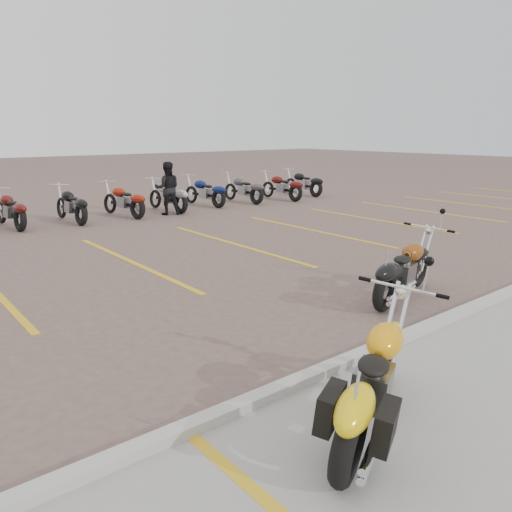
% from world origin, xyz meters
% --- Properties ---
extents(ground, '(100.00, 100.00, 0.00)m').
position_xyz_m(ground, '(0.00, 0.00, 0.00)').
color(ground, '#725A51').
rests_on(ground, ground).
extents(curb, '(60.00, 0.18, 0.12)m').
position_xyz_m(curb, '(0.00, -2.00, 0.06)').
color(curb, '#ADAAA3').
rests_on(curb, ground).
extents(parking_stripes, '(38.00, 5.50, 0.01)m').
position_xyz_m(parking_stripes, '(0.00, 4.00, 0.00)').
color(parking_stripes, gold).
rests_on(parking_stripes, ground).
extents(yellow_cruiser, '(2.09, 1.13, 0.93)m').
position_xyz_m(yellow_cruiser, '(-1.02, -2.97, 0.46)').
color(yellow_cruiser, black).
rests_on(yellow_cruiser, ground).
extents(flame_cruiser, '(2.12, 0.65, 0.89)m').
position_xyz_m(flame_cruiser, '(2.37, -0.95, 0.44)').
color(flame_cruiser, black).
rests_on(flame_cruiser, ground).
extents(person_b, '(1.03, 0.95, 1.71)m').
position_xyz_m(person_b, '(3.63, 8.93, 0.86)').
color(person_b, black).
rests_on(person_b, ground).
extents(bg_bike_row, '(20.60, 2.04, 1.10)m').
position_xyz_m(bg_bike_row, '(0.65, 9.52, 0.55)').
color(bg_bike_row, black).
rests_on(bg_bike_row, ground).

